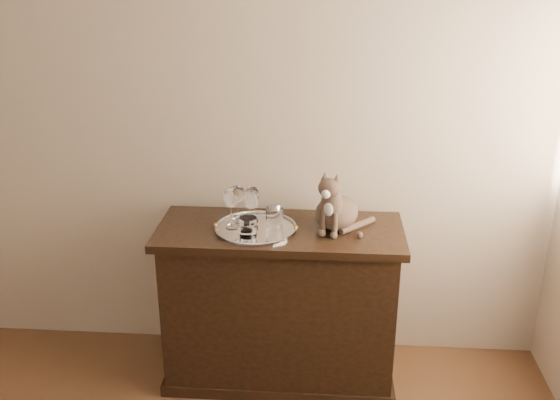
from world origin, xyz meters
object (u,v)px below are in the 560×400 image
(wine_glass_a, at_px, (238,203))
(sideboard, at_px, (280,304))
(wine_glass_b, at_px, (252,204))
(tumbler_b, at_px, (248,227))
(cat, at_px, (337,197))
(wine_glass_c, at_px, (232,208))
(tumbler_c, at_px, (274,217))
(tray, at_px, (256,229))
(wine_glass_d, at_px, (252,210))

(wine_glass_a, bearing_deg, sideboard, -14.23)
(sideboard, xyz_separation_m, wine_glass_b, (-0.14, 0.06, 0.53))
(tumbler_b, bearing_deg, wine_glass_a, 112.36)
(wine_glass_b, height_order, cat, cat)
(wine_glass_c, bearing_deg, tumbler_c, 7.56)
(tray, distance_m, tumbler_c, 0.11)
(wine_glass_c, bearing_deg, wine_glass_a, 75.95)
(tray, relative_size, wine_glass_b, 2.16)
(sideboard, relative_size, wine_glass_d, 6.29)
(tumbler_b, xyz_separation_m, tumbler_c, (0.11, 0.13, 0.00))
(tumbler_c, xyz_separation_m, cat, (0.30, 0.03, 0.10))
(sideboard, distance_m, wine_glass_c, 0.58)
(sideboard, distance_m, wine_glass_a, 0.57)
(tumbler_b, relative_size, cat, 0.30)
(cat, bearing_deg, tumbler_b, -140.14)
(tray, height_order, wine_glass_c, wine_glass_c)
(wine_glass_a, relative_size, cat, 0.61)
(tray, height_order, cat, cat)
(tray, distance_m, wine_glass_b, 0.13)
(sideboard, relative_size, wine_glass_a, 6.30)
(tumbler_c, bearing_deg, cat, 4.93)
(wine_glass_c, relative_size, wine_glass_d, 1.06)
(tumbler_c, bearing_deg, sideboard, -10.45)
(wine_glass_d, relative_size, tumbler_c, 2.01)
(wine_glass_c, bearing_deg, wine_glass_b, 42.07)
(tray, xyz_separation_m, tumbler_c, (0.09, 0.03, 0.05))
(sideboard, xyz_separation_m, wine_glass_d, (-0.13, -0.02, 0.53))
(sideboard, distance_m, tray, 0.45)
(sideboard, bearing_deg, wine_glass_d, -169.54)
(wine_glass_a, bearing_deg, wine_glass_d, -45.12)
(tray, xyz_separation_m, wine_glass_b, (-0.03, 0.09, 0.10))
(wine_glass_c, distance_m, wine_glass_d, 0.10)
(wine_glass_a, xyz_separation_m, tumbler_c, (0.18, -0.05, -0.05))
(wine_glass_b, relative_size, tumbler_b, 1.97)
(tray, distance_m, cat, 0.42)
(tumbler_c, bearing_deg, tumbler_b, -131.69)
(wine_glass_b, relative_size, wine_glass_d, 0.97)
(tumbler_b, distance_m, cat, 0.45)
(sideboard, height_order, tray, tray)
(wine_glass_c, height_order, tumbler_b, wine_glass_c)
(wine_glass_b, relative_size, cat, 0.59)
(wine_glass_d, xyz_separation_m, cat, (0.41, 0.06, 0.05))
(tray, bearing_deg, wine_glass_d, 173.10)
(wine_glass_d, bearing_deg, sideboard, 10.46)
(tray, xyz_separation_m, tumbler_b, (-0.02, -0.09, 0.05))
(tray, relative_size, tumbler_c, 4.22)
(wine_glass_a, xyz_separation_m, wine_glass_d, (0.08, -0.08, 0.00))
(wine_glass_a, bearing_deg, tumbler_c, -14.80)
(wine_glass_a, height_order, wine_glass_c, wine_glass_c)
(wine_glass_a, height_order, wine_glass_d, same)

